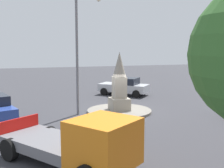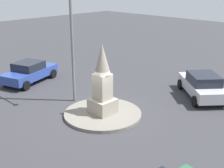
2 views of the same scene
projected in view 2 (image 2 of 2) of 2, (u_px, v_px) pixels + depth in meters
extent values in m
plane|color=#38383D|center=(103.00, 115.00, 15.93)|extent=(80.00, 80.00, 0.00)
cylinder|color=gray|center=(103.00, 114.00, 15.91)|extent=(4.15, 4.15, 0.16)
cube|color=#9E9687|center=(103.00, 106.00, 15.75)|extent=(1.19, 1.19, 0.77)
cube|color=#9E9687|center=(102.00, 87.00, 15.39)|extent=(0.78, 0.78, 1.39)
cone|color=#9E9687|center=(102.00, 59.00, 14.90)|extent=(0.86, 0.86, 1.58)
cylinder|color=slate|center=(72.00, 36.00, 16.55)|extent=(0.16, 0.16, 7.77)
cube|color=#B7BABF|center=(201.00, 87.00, 18.24)|extent=(4.31, 4.12, 0.64)
cube|color=#1E232D|center=(204.00, 79.00, 17.82)|extent=(2.55, 2.52, 0.57)
cylinder|color=black|center=(180.00, 84.00, 19.68)|extent=(0.62, 0.59, 0.64)
cylinder|color=black|center=(206.00, 84.00, 19.80)|extent=(0.62, 0.59, 0.64)
cylinder|color=black|center=(195.00, 101.00, 16.90)|extent=(0.62, 0.59, 0.64)
cube|color=#2D479E|center=(30.00, 73.00, 20.92)|extent=(3.02, 4.52, 0.61)
cube|color=#1E232D|center=(28.00, 66.00, 20.68)|extent=(2.14, 2.21, 0.54)
cylinder|color=black|center=(26.00, 86.00, 19.42)|extent=(0.41, 0.68, 0.64)
cylinder|color=black|center=(5.00, 82.00, 20.17)|extent=(0.41, 0.68, 0.64)
cylinder|color=black|center=(53.00, 74.00, 21.88)|extent=(0.41, 0.68, 0.64)
cylinder|color=black|center=(34.00, 71.00, 22.63)|extent=(0.41, 0.68, 0.64)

